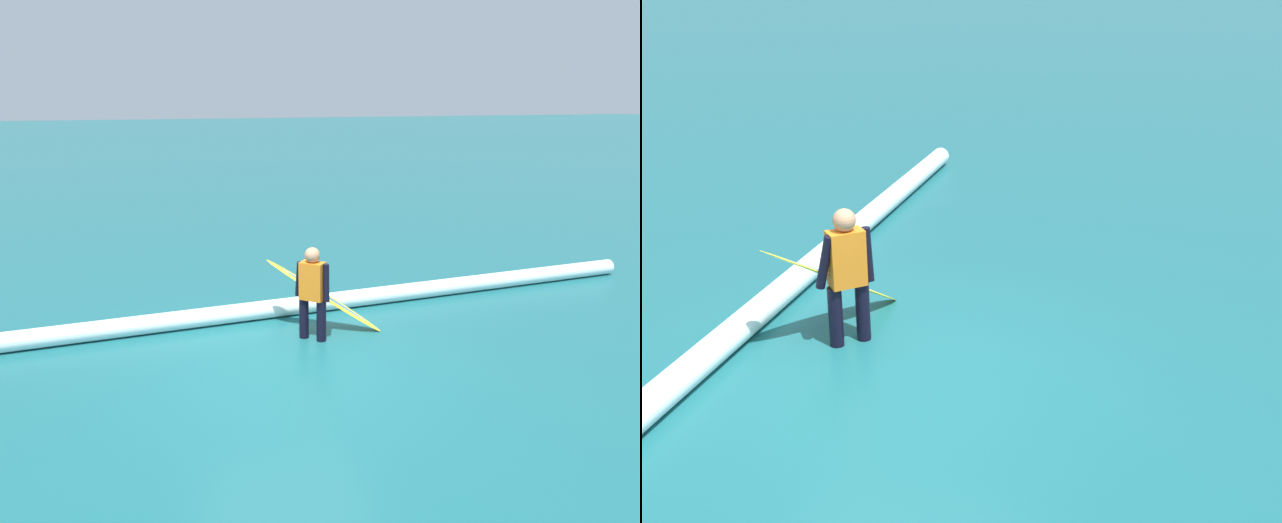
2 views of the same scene
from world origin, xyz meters
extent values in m
plane|color=#195B5F|center=(0.00, 0.00, 0.00)|extent=(162.49, 162.49, 0.00)
cylinder|color=black|center=(-0.46, -0.75, 0.30)|extent=(0.14, 0.14, 0.61)
cylinder|color=black|center=(-0.66, -0.56, 0.30)|extent=(0.14, 0.14, 0.61)
cube|color=orange|center=(-0.56, -0.66, 0.88)|extent=(0.39, 0.38, 0.55)
sphere|color=tan|center=(-0.56, -0.66, 1.26)|extent=(0.22, 0.22, 0.22)
cylinder|color=black|center=(-0.40, -0.80, 0.88)|extent=(0.09, 0.21, 0.54)
cylinder|color=black|center=(-0.72, -0.51, 0.88)|extent=(0.09, 0.11, 0.54)
ellipsoid|color=yellow|center=(-0.82, -0.94, 0.54)|extent=(1.71, 0.87, 1.11)
ellipsoid|color=blue|center=(-0.82, -0.94, 0.55)|extent=(1.33, 0.59, 0.89)
cylinder|color=white|center=(1.32, -1.60, 0.14)|extent=(16.83, 1.34, 0.29)
camera|label=1|loc=(1.69, 7.14, 3.44)|focal=33.74mm
camera|label=2|loc=(5.97, 2.74, 3.77)|focal=46.73mm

